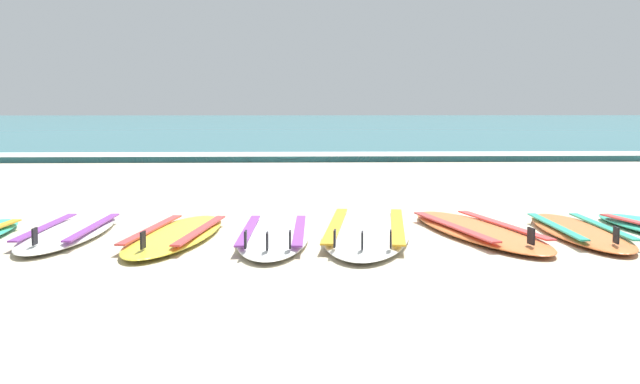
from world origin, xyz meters
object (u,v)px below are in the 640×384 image
surfboard_4 (274,235)px  surfboard_3 (176,234)px  surfboard_5 (366,230)px  surfboard_2 (70,232)px  surfboard_7 (578,231)px  surfboard_6 (477,230)px

surfboard_4 → surfboard_3: bearing=175.7°
surfboard_5 → surfboard_4: bearing=-163.0°
surfboard_2 → surfboard_3: 0.82m
surfboard_7 → surfboard_3: bearing=-179.0°
surfboard_2 → surfboard_3: (0.81, -0.16, -0.00)m
surfboard_4 → surfboard_5: size_ratio=0.78×
surfboard_3 → surfboard_7: same height
surfboard_3 → surfboard_2: bearing=168.7°
surfboard_4 → surfboard_7: 2.27m
surfboard_3 → surfboard_6: same height
surfboard_5 → surfboard_7: size_ratio=1.37×
surfboard_4 → surfboard_7: bearing=2.6°
surfboard_3 → surfboard_7: (2.97, 0.05, 0.00)m
surfboard_3 → surfboard_6: bearing=3.1°
surfboard_2 → surfboard_6: 3.04m
surfboard_5 → surfboard_6: (0.83, -0.04, -0.00)m
surfboard_7 → surfboard_2: bearing=178.3°
surfboard_5 → surfboard_7: bearing=-3.9°
surfboard_4 → surfboard_7: same height
surfboard_2 → surfboard_5: same height
surfboard_5 → surfboard_6: same height
surfboard_2 → surfboard_4: (1.51, -0.21, 0.00)m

